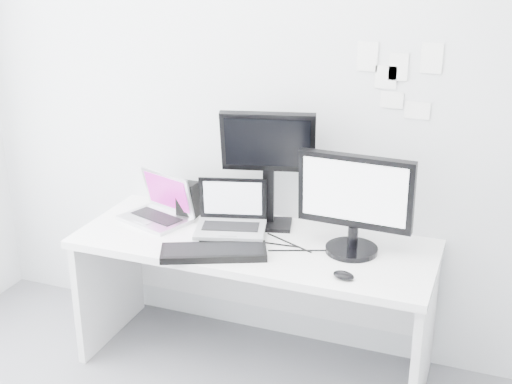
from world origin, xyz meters
The scene contains 15 objects.
back_wall centered at (0.00, 1.60, 1.35)m, with size 3.60×3.60×0.00m, color silver.
desk centered at (0.00, 1.25, 0.36)m, with size 1.80×0.70×0.73m, color white.
macbook centered at (-0.58, 1.29, 0.86)m, with size 0.35×0.26×0.26m, color #AFAFB4.
speaker centered at (-0.44, 1.41, 0.83)m, with size 0.10×0.10×0.20m, color black.
dell_laptop centered at (-0.13, 1.26, 0.87)m, with size 0.35×0.27×0.29m, color #9EA0A5.
rear_monitor centered at (0.00, 1.45, 1.05)m, with size 0.47×0.17×0.64m, color black.
samsung_monitor centered at (0.49, 1.30, 0.98)m, with size 0.55×0.25×0.51m, color black.
keyboard centered at (-0.12, 1.02, 0.75)m, with size 0.50×0.18×0.03m, color black.
mouse centered at (0.52, 1.02, 0.75)m, with size 0.10×0.06×0.03m, color black.
wall_note_0 centered at (0.45, 1.59, 1.62)m, with size 0.10×0.00×0.14m, color white.
wall_note_1 centered at (0.60, 1.59, 1.58)m, with size 0.09×0.00×0.13m, color white.
wall_note_2 centered at (0.75, 1.59, 1.63)m, with size 0.10×0.00×0.14m, color white.
wall_note_3 centered at (0.58, 1.59, 1.42)m, with size 0.11×0.00×0.08m, color white.
wall_note_4 centered at (0.54, 1.59, 1.53)m, with size 0.10×0.00×0.11m, color white.
wall_note_5 centered at (0.70, 1.59, 1.38)m, with size 0.12×0.00×0.08m, color white.
Camera 1 is at (1.11, -1.65, 2.16)m, focal length 47.85 mm.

